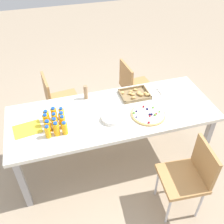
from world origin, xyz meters
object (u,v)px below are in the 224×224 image
object	(u,v)px
juice_bottle_7	(55,119)
juice_bottle_11	(62,114)
paper_folder	(27,129)
juice_bottle_2	(65,128)
snack_tray	(135,94)
juice_bottle_0	(48,132)
cardboard_tube	(86,92)
juice_bottle_1	(56,129)
juice_bottle_6	(46,120)
plate_stack	(111,119)
party_table	(113,117)
juice_bottle_5	(63,122)
juice_bottle_9	(46,116)
chair_far_left	(58,99)
fruit_pizza	(148,114)
juice_bottle_8	(62,118)
chair_near_right	(190,174)
juice_bottle_4	(55,124)
napkin_stack	(165,91)
juice_bottle_3	(48,126)
chair_far_right	(133,85)

from	to	relation	value
juice_bottle_7	juice_bottle_11	bearing A→B (deg)	43.34
juice_bottle_11	paper_folder	distance (m)	0.36
juice_bottle_2	snack_tray	distance (m)	0.93
juice_bottle_0	juice_bottle_7	world-z (taller)	juice_bottle_7
cardboard_tube	juice_bottle_1	bearing A→B (deg)	-128.32
juice_bottle_6	plate_stack	world-z (taller)	juice_bottle_6
party_table	juice_bottle_5	world-z (taller)	juice_bottle_5
juice_bottle_5	juice_bottle_9	bearing A→B (deg)	134.75
juice_bottle_5	plate_stack	world-z (taller)	juice_bottle_5
juice_bottle_7	paper_folder	distance (m)	0.28
juice_bottle_2	juice_bottle_7	size ratio (longest dim) A/B	0.99
chair_far_left	snack_tray	bearing A→B (deg)	51.59
juice_bottle_6	chair_far_left	bearing A→B (deg)	77.72
juice_bottle_6	fruit_pizza	xyz separation A→B (m)	(1.01, -0.13, -0.06)
juice_bottle_6	juice_bottle_8	xyz separation A→B (m)	(0.15, -0.00, -0.00)
chair_near_right	cardboard_tube	world-z (taller)	cardboard_tube
juice_bottle_1	juice_bottle_4	distance (m)	0.07
napkin_stack	cardboard_tube	xyz separation A→B (m)	(-0.90, 0.12, 0.08)
juice_bottle_1	juice_bottle_5	distance (m)	0.10
juice_bottle_7	juice_bottle_11	distance (m)	0.11
juice_bottle_4	napkin_stack	bearing A→B (deg)	12.51
chair_far_left	juice_bottle_1	xyz separation A→B (m)	(-0.08, -0.91, 0.33)
juice_bottle_1	juice_bottle_7	size ratio (longest dim) A/B	1.05
paper_folder	juice_bottle_3	bearing A→B (deg)	-22.02
chair_far_left	chair_near_right	distance (m)	1.83
chair_near_right	juice_bottle_4	distance (m)	1.35
juice_bottle_2	napkin_stack	size ratio (longest dim) A/B	0.94
juice_bottle_5	cardboard_tube	xyz separation A→B (m)	(0.31, 0.40, 0.01)
chair_far_left	napkin_stack	distance (m)	1.34
chair_far_right	juice_bottle_5	bearing A→B (deg)	-55.43
juice_bottle_9	juice_bottle_0	bearing A→B (deg)	-92.14
paper_folder	juice_bottle_4	bearing A→B (deg)	-16.17
fruit_pizza	paper_folder	world-z (taller)	fruit_pizza
juice_bottle_11	plate_stack	world-z (taller)	juice_bottle_11
chair_far_left	juice_bottle_5	world-z (taller)	juice_bottle_5
fruit_pizza	paper_folder	xyz separation A→B (m)	(-1.20, 0.13, -0.01)
juice_bottle_2	juice_bottle_3	size ratio (longest dim) A/B	1.07
juice_bottle_3	juice_bottle_11	distance (m)	0.21
juice_bottle_3	napkin_stack	bearing A→B (deg)	12.08
juice_bottle_7	napkin_stack	size ratio (longest dim) A/B	0.95
juice_bottle_1	juice_bottle_4	bearing A→B (deg)	94.29
party_table	juice_bottle_2	size ratio (longest dim) A/B	15.30
juice_bottle_9	chair_near_right	bearing A→B (deg)	-34.68
juice_bottle_0	juice_bottle_5	size ratio (longest dim) A/B	0.93
chair_far_right	juice_bottle_7	size ratio (longest dim) A/B	5.82
chair_far_right	cardboard_tube	world-z (taller)	cardboard_tube
chair_far_left	juice_bottle_6	size ratio (longest dim) A/B	5.66
juice_bottle_2	napkin_stack	distance (m)	1.26
paper_folder	juice_bottle_6	bearing A→B (deg)	-0.10
napkin_stack	juice_bottle_0	bearing A→B (deg)	-164.90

